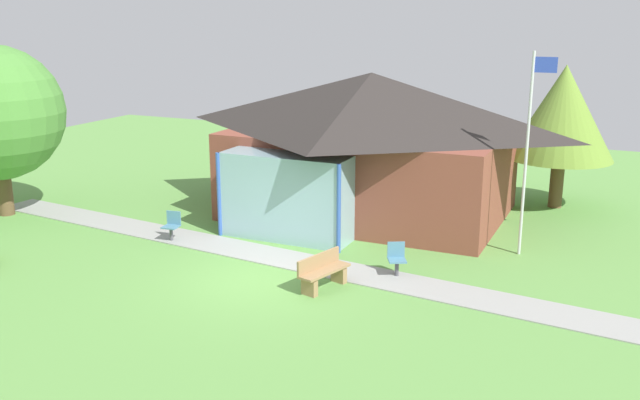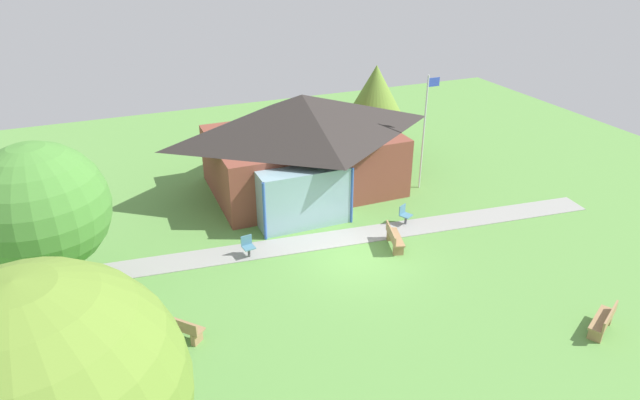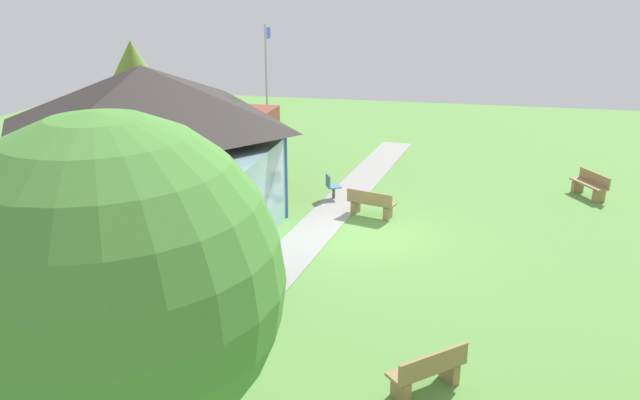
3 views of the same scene
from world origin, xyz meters
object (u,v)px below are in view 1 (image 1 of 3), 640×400
Objects in this scene: bench_rear_near_path at (323,272)px; patio_chair_west at (172,227)px; patio_chair_lawn_spare at (397,260)px; pavilion at (367,142)px; flagpole at (528,146)px; tree_behind_pavilion_right at (563,113)px.

patio_chair_west is (-5.51, 1.53, 0.01)m from bench_rear_near_path.
pavilion is at bearing -89.25° from patio_chair_lawn_spare.
flagpole is 10.28m from patio_chair_west.
patio_chair_west is at bearing -27.78° from patio_chair_lawn_spare.
pavilion is at bearing -148.33° from tree_behind_pavilion_right.
tree_behind_pavilion_right is (5.61, 3.46, 0.82)m from pavilion.
bench_rear_near_path is 1.82× the size of patio_chair_west.
bench_rear_near_path is at bearing -78.26° from pavilion.
flagpole is 5.50m from tree_behind_pavilion_right.
tree_behind_pavilion_right is (2.89, 8.48, 2.82)m from patio_chair_lawn_spare.
pavilion is 6.97m from bench_rear_near_path.
tree_behind_pavilion_right reaches higher than patio_chair_lawn_spare.
tree_behind_pavilion_right is (4.25, 10.00, 2.83)m from bench_rear_near_path.
bench_rear_near_path is (-3.97, -4.50, -2.65)m from flagpole.
flagpole is at bearing -20.90° from pavilion.
patio_chair_west is (-9.48, -2.98, -2.63)m from flagpole.
pavilion is 11.09× the size of patio_chair_lawn_spare.
patio_chair_lawn_spare reaches higher than bench_rear_near_path.
bench_rear_near_path is at bearing -113.03° from tree_behind_pavilion_right.
patio_chair_west is 0.18× the size of tree_behind_pavilion_right.
bench_rear_near_path is 5.72m from patio_chair_west.
flagpole is at bearing -169.81° from patio_chair_west.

